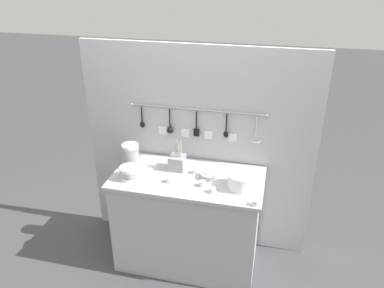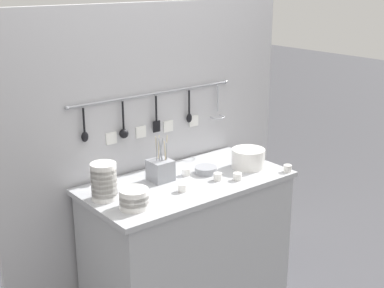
% 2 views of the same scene
% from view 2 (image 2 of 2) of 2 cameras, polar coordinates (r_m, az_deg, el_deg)
% --- Properties ---
extents(counter, '(1.24, 0.63, 0.88)m').
position_cam_2_polar(counter, '(3.34, -0.51, -10.87)').
color(counter, '#ADAFB5').
rests_on(counter, ground).
extents(back_wall, '(2.04, 0.11, 1.88)m').
position_cam_2_polar(back_wall, '(3.40, -4.17, -1.13)').
color(back_wall, '#B2B2B7').
rests_on(back_wall, ground).
extents(bowl_stack_nested_right, '(0.14, 0.14, 0.20)m').
position_cam_2_polar(bowl_stack_nested_right, '(2.90, -9.38, -3.96)').
color(bowl_stack_nested_right, white).
rests_on(bowl_stack_nested_right, counter).
extents(bowl_stack_wide_centre, '(0.15, 0.15, 0.10)m').
position_cam_2_polar(bowl_stack_wide_centre, '(2.79, -6.19, -5.82)').
color(bowl_stack_wide_centre, white).
rests_on(bowl_stack_wide_centre, counter).
extents(plate_stack, '(0.21, 0.21, 0.12)m').
position_cam_2_polar(plate_stack, '(3.36, 6.02, -1.52)').
color(plate_stack, white).
rests_on(plate_stack, counter).
extents(steel_mixing_bowl, '(0.14, 0.14, 0.04)m').
position_cam_2_polar(steel_mixing_bowl, '(3.26, 1.48, -2.78)').
color(steel_mixing_bowl, '#93969E').
rests_on(steel_mixing_bowl, counter).
extents(cutlery_caddy, '(0.13, 0.13, 0.27)m').
position_cam_2_polar(cutlery_caddy, '(3.14, -3.38, -2.75)').
color(cutlery_caddy, '#93969E').
rests_on(cutlery_caddy, counter).
extents(cup_beside_plates, '(0.05, 0.05, 0.04)m').
position_cam_2_polar(cup_beside_plates, '(2.99, -1.04, -4.69)').
color(cup_beside_plates, white).
rests_on(cup_beside_plates, counter).
extents(cup_by_caddy, '(0.05, 0.05, 0.04)m').
position_cam_2_polar(cup_by_caddy, '(3.15, 2.76, -3.49)').
color(cup_by_caddy, white).
rests_on(cup_by_caddy, counter).
extents(cup_back_right, '(0.05, 0.05, 0.04)m').
position_cam_2_polar(cup_back_right, '(3.22, -0.64, -2.98)').
color(cup_back_right, white).
rests_on(cup_back_right, counter).
extents(cup_back_left, '(0.05, 0.05, 0.04)m').
position_cam_2_polar(cup_back_left, '(3.33, 10.16, -2.57)').
color(cup_back_left, white).
rests_on(cup_back_left, counter).
extents(cup_edge_far, '(0.05, 0.05, 0.04)m').
position_cam_2_polar(cup_edge_far, '(3.16, 4.88, -3.47)').
color(cup_edge_far, white).
rests_on(cup_edge_far, counter).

